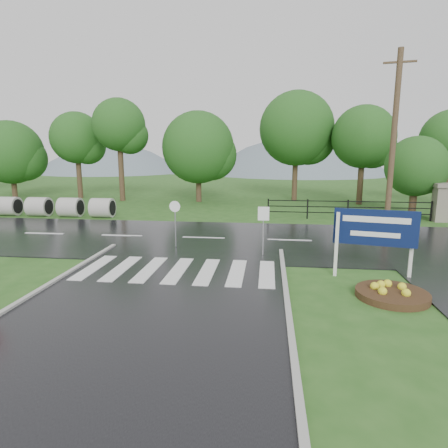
# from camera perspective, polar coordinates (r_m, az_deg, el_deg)

# --- Properties ---
(ground) EXTENTS (120.00, 120.00, 0.00)m
(ground) POSITION_cam_1_polar(r_m,az_deg,el_deg) (8.53, -15.29, -17.53)
(ground) COLOR #28561C
(ground) RESTS_ON ground
(main_road) EXTENTS (90.00, 8.00, 0.04)m
(main_road) POSITION_cam_1_polar(r_m,az_deg,el_deg) (17.64, -3.15, -2.23)
(main_road) COLOR black
(main_road) RESTS_ON ground
(crosswalk) EXTENTS (6.50, 2.80, 0.02)m
(crosswalk) POSITION_cam_1_polar(r_m,az_deg,el_deg) (12.90, -6.98, -6.99)
(crosswalk) COLOR silver
(crosswalk) RESTS_ON ground
(pillar_west) EXTENTS (1.00, 1.00, 2.24)m
(pillar_west) POSITION_cam_1_polar(r_m,az_deg,el_deg) (25.17, 30.21, 2.98)
(pillar_west) COLOR gray
(pillar_west) RESTS_ON ground
(fence_west) EXTENTS (9.58, 0.08, 1.20)m
(fence_west) POSITION_cam_1_polar(r_m,az_deg,el_deg) (23.64, 18.35, 2.38)
(fence_west) COLOR black
(fence_west) RESTS_ON ground
(hills) EXTENTS (102.00, 48.00, 48.00)m
(hills) POSITION_cam_1_polar(r_m,az_deg,el_deg) (74.53, 6.94, -4.36)
(hills) COLOR slate
(hills) RESTS_ON ground
(treeline) EXTENTS (83.20, 5.20, 10.00)m
(treeline) POSITION_cam_1_polar(r_m,az_deg,el_deg) (31.24, 3.08, 3.54)
(treeline) COLOR #1B4E18
(treeline) RESTS_ON ground
(culvert_pipes) EXTENTS (11.80, 1.20, 1.20)m
(culvert_pipes) POSITION_cam_1_polar(r_m,az_deg,el_deg) (27.03, -28.21, 2.38)
(culvert_pipes) COLOR #9E9B93
(culvert_pipes) RESTS_ON ground
(estate_billboard) EXTENTS (2.50, 0.60, 2.22)m
(estate_billboard) POSITION_cam_1_polar(r_m,az_deg,el_deg) (12.85, 22.01, -1.02)
(estate_billboard) COLOR silver
(estate_billboard) RESTS_ON ground
(flower_bed) EXTENTS (1.96, 1.96, 0.39)m
(flower_bed) POSITION_cam_1_polar(r_m,az_deg,el_deg) (11.60, 24.24, -9.55)
(flower_bed) COLOR #332111
(flower_bed) RESTS_ON ground
(reg_sign_small) EXTENTS (0.43, 0.05, 1.95)m
(reg_sign_small) POSITION_cam_1_polar(r_m,az_deg,el_deg) (14.46, 6.03, 0.46)
(reg_sign_small) COLOR #939399
(reg_sign_small) RESTS_ON ground
(reg_sign_round) EXTENTS (0.47, 0.07, 2.01)m
(reg_sign_round) POSITION_cam_1_polar(r_m,az_deg,el_deg) (15.84, -7.46, 0.95)
(reg_sign_round) COLOR #939399
(reg_sign_round) RESTS_ON ground
(utility_pole_east) EXTENTS (1.68, 0.40, 9.52)m
(utility_pole_east) POSITION_cam_1_polar(r_m,az_deg,el_deg) (23.47, 24.44, 11.99)
(utility_pole_east) COLOR #473523
(utility_pole_east) RESTS_ON ground
(entrance_tree_left) EXTENTS (3.67, 3.67, 4.98)m
(entrance_tree_left) POSITION_cam_1_polar(r_m,az_deg,el_deg) (26.03, 27.24, 7.80)
(entrance_tree_left) COLOR #3D2B1C
(entrance_tree_left) RESTS_ON ground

